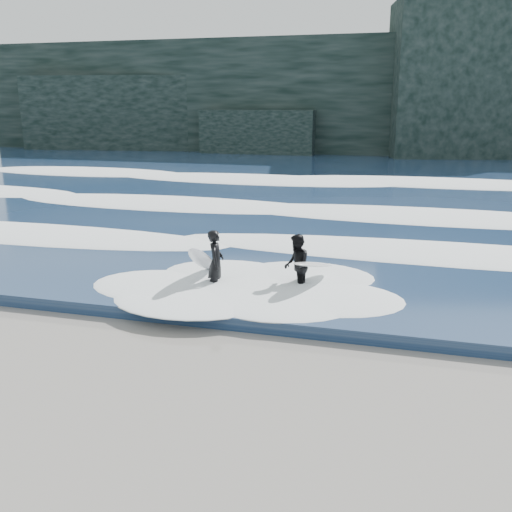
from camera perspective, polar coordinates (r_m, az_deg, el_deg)
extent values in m
plane|color=#8D6E56|center=(10.39, -17.39, -12.40)|extent=(120.00, 120.00, 0.00)
cube|color=navy|center=(37.29, 7.23, 8.07)|extent=(90.00, 52.00, 0.30)
cube|color=black|center=(53.90, 10.13, 15.29)|extent=(70.00, 9.00, 10.00)
ellipsoid|color=white|center=(17.97, -2.07, 1.36)|extent=(60.00, 3.20, 0.20)
ellipsoid|color=white|center=(24.59, 2.82, 5.17)|extent=(60.00, 4.00, 0.24)
ellipsoid|color=white|center=(33.33, 6.24, 7.79)|extent=(60.00, 4.80, 0.30)
imported|color=black|center=(14.24, -4.03, -0.63)|extent=(0.50, 0.66, 1.63)
ellipsoid|color=white|center=(14.41, -5.47, -0.34)|extent=(0.76, 1.80, 1.09)
imported|color=black|center=(14.11, 4.07, -0.94)|extent=(0.77, 0.88, 1.56)
ellipsoid|color=white|center=(14.02, 5.76, -0.84)|extent=(1.03, 2.08, 0.61)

